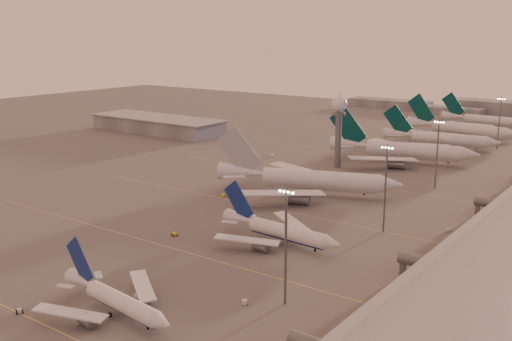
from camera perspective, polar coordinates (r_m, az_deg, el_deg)
The scene contains 25 objects.
ground at distance 163.90m, azimuth -14.54°, elevation -7.00°, with size 700.00×700.00×0.00m, color #4D4A4A.
taxiway_markings at distance 185.56m, azimuth 5.08°, elevation -4.23°, with size 180.00×185.25×0.02m.
hangar at distance 341.04m, azimuth -9.36°, elevation 4.36°, with size 82.00×27.00×8.50m.
radar_tower at distance 247.59m, azimuth 7.90°, elevation 5.04°, with size 6.40×6.40×31.10m.
mast_a at distance 122.07m, azimuth 2.85°, elevation -6.74°, with size 3.60×0.56×25.00m.
mast_b at distance 169.98m, azimuth 12.23°, elevation -1.30°, with size 3.60×0.56×25.00m.
mast_c at distance 221.89m, azimuth 16.87°, elevation 1.78°, with size 3.60×0.56×25.00m.
mast_d at distance 307.80m, azimuth 22.16°, elevation 4.41°, with size 3.60×0.56×25.00m.
distant_horizon at distance 440.57m, azimuth 20.40°, elevation 5.61°, with size 165.00×37.50×9.00m.
narrowbody_near at distance 124.69m, azimuth -13.19°, elevation -12.15°, with size 33.82×26.87×13.23m.
narrowbody_mid at distance 159.62m, azimuth 2.25°, elevation -5.96°, with size 38.43×30.62×15.01m.
widebody_white at distance 207.11m, azimuth 4.99°, elevation -1.25°, with size 62.52×49.24×22.97m.
greentail_a at distance 264.36m, azimuth 13.80°, elevation 1.59°, with size 62.96×50.26×23.26m.
greentail_b at distance 301.40m, azimuth 17.15°, elevation 2.67°, with size 55.52×44.53×20.25m.
greentail_c at distance 331.93m, azimuth 18.94°, elevation 3.52°, with size 61.65×49.54×22.42m.
greentail_d at distance 373.55m, azimuth 21.19°, elevation 4.28°, with size 55.13×44.49×20.02m.
gsv_tug_near at distance 132.03m, azimuth -21.60°, elevation -12.35°, with size 3.02×3.55×0.87m.
gsv_catering_a at distance 126.12m, azimuth -1.02°, elevation -11.85°, with size 5.19×3.90×3.90m.
gsv_tug_mid at distance 167.62m, azimuth -7.78°, elevation -6.06°, with size 3.69×3.02×0.91m.
gsv_truck_b at distance 163.65m, azimuth 3.84°, elevation -6.21°, with size 5.52×2.39×2.17m.
gsv_truck_c at distance 204.52m, azimuth -3.03°, elevation -2.23°, with size 5.47×5.08×2.23m.
gsv_catering_b at distance 177.63m, azimuth 17.90°, elevation -5.01°, with size 4.99×3.70×3.74m.
gsv_tug_far at distance 220.09m, azimuth 7.90°, elevation -1.39°, with size 3.25×4.04×1.00m.
gsv_truck_d at distance 271.12m, azimuth 1.53°, elevation 1.62°, with size 3.30×5.95×2.27m.
gsv_tug_hangar at distance 272.68m, azimuth 16.65°, elevation 0.98°, with size 3.70×3.18×0.91m.
Camera 1 is at (120.68, -96.21, 55.15)m, focal length 42.00 mm.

